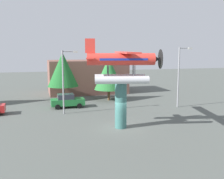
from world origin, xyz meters
The scene contains 9 objects.
ground_plane centered at (0.00, 0.00, 0.00)m, with size 140.00×140.00×0.00m, color #515651.
display_pedestal centered at (0.00, 0.00, 2.15)m, with size 1.10×1.10×4.31m, color #386B66.
floatplane_monument centered at (0.13, -0.03, 5.98)m, with size 7.14×10.41×4.00m.
car_mid_green centered at (-3.83, 10.39, 0.88)m, with size 4.20×2.02×1.76m.
streetlight_primary centered at (-4.38, 7.16, 4.24)m, with size 1.84×0.28×7.23m.
streetlight_secondary centered at (10.09, 6.87, 4.44)m, with size 1.84×0.28×7.63m.
storefront_building centered at (0.92, 22.00, 2.77)m, with size 12.92×7.39×5.54m, color brown.
tree_east centered at (-3.74, 15.96, 4.48)m, with size 4.46×4.46×6.97m.
tree_center_back centered at (2.59, 13.79, 3.95)m, with size 4.22×4.22×6.30m.
Camera 1 is at (-7.52, -23.39, 7.29)m, focal length 42.96 mm.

